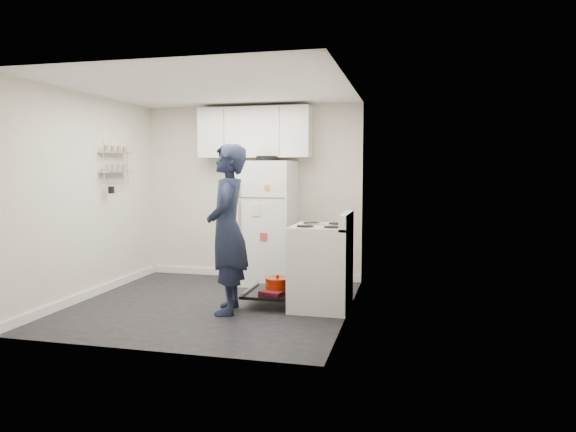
% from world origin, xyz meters
% --- Properties ---
extents(room, '(3.21, 3.21, 2.51)m').
position_xyz_m(room, '(-0.03, 0.03, 1.21)').
color(room, black).
rests_on(room, ground).
extents(electric_range, '(0.66, 0.76, 1.10)m').
position_xyz_m(electric_range, '(1.26, 0.15, 0.47)').
color(electric_range, silver).
rests_on(electric_range, ground).
extents(open_oven_door, '(0.55, 0.70, 0.23)m').
position_xyz_m(open_oven_door, '(0.71, 0.17, 0.19)').
color(open_oven_door, black).
rests_on(open_oven_door, ground).
extents(refrigerator, '(0.72, 0.74, 1.77)m').
position_xyz_m(refrigerator, '(0.33, 1.25, 0.86)').
color(refrigerator, white).
rests_on(refrigerator, ground).
extents(upper_cabinets, '(1.60, 0.33, 0.70)m').
position_xyz_m(upper_cabinets, '(0.10, 1.43, 2.10)').
color(upper_cabinets, silver).
rests_on(upper_cabinets, room).
extents(wall_shelf_rack, '(0.14, 0.60, 0.61)m').
position_xyz_m(wall_shelf_rack, '(-1.52, 0.49, 1.68)').
color(wall_shelf_rack, '#B2B2B7').
rests_on(wall_shelf_rack, room).
extents(person, '(0.59, 0.76, 1.86)m').
position_xyz_m(person, '(0.30, -0.27, 0.93)').
color(person, '#171E33').
rests_on(person, ground).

